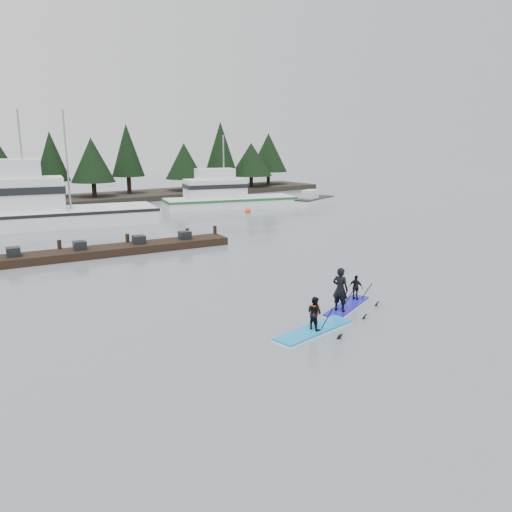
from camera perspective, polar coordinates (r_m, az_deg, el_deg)
ground at (r=20.66m, az=10.18°, el=-5.99°), size 160.00×160.00×0.00m
far_shore at (r=57.33m, az=-22.45°, el=5.74°), size 70.00×8.00×0.60m
treeline at (r=57.37m, az=-22.42°, el=5.44°), size 60.00×4.00×8.00m
fishing_boat_large at (r=43.01m, az=-24.14°, el=4.05°), size 18.41×8.91×10.01m
fishing_boat_medium at (r=50.70m, az=-3.37°, el=6.15°), size 13.66×7.27×8.00m
skiff at (r=53.69m, az=6.63°, el=6.26°), size 6.27×3.64×0.70m
floating_dock at (r=31.18m, az=-15.82°, el=0.67°), size 14.36×3.82×0.47m
buoy_c at (r=47.29m, az=-0.93°, el=4.99°), size 0.56×0.56×0.56m
paddleboard_solo at (r=17.98m, az=6.67°, el=-7.52°), size 3.51×1.24×1.80m
paddleboard_duo at (r=20.41m, az=10.17°, el=-4.29°), size 3.19×1.77×2.41m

